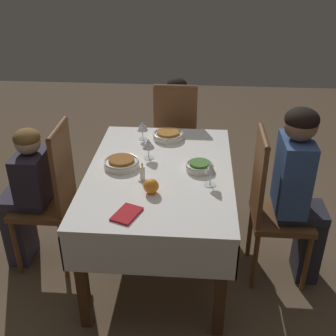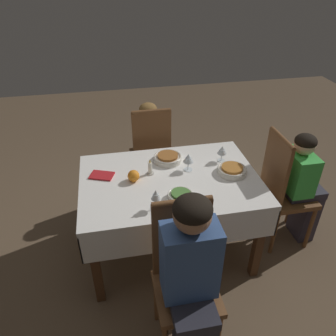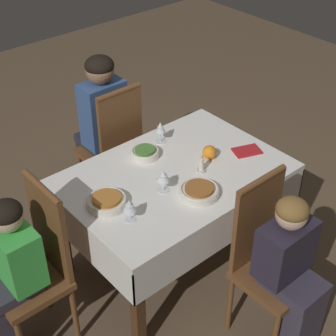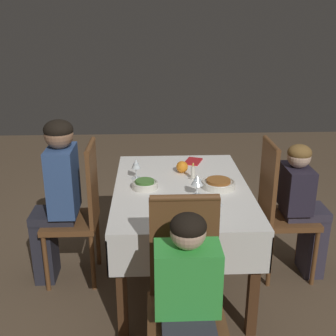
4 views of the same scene
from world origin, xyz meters
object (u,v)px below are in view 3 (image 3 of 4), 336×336
(dining_table, at_px, (174,186))
(chair_north, at_px, (267,256))
(person_child_green, at_px, (8,278))
(person_child_dark, at_px, (292,275))
(wine_glass_east, at_px, (130,206))
(candle_centerpiece, at_px, (201,165))
(wine_glass_north, at_px, (163,176))
(bowl_east, at_px, (107,201))
(orange_fruit, at_px, (209,152))
(person_adult_denim, at_px, (100,122))
(bowl_south, at_px, (145,153))
(bowl_north, at_px, (199,191))
(wine_glass_south, at_px, (160,128))
(napkin_red_folded, at_px, (247,151))
(chair_south, at_px, (114,145))
(chair_east, at_px, (38,263))

(dining_table, relative_size, chair_north, 1.29)
(person_child_green, relative_size, person_child_dark, 1.02)
(wine_glass_east, bearing_deg, chair_north, 132.37)
(candle_centerpiece, bearing_deg, wine_glass_north, -0.57)
(person_child_dark, distance_m, bowl_east, 1.05)
(chair_north, height_order, orange_fruit, chair_north)
(person_adult_denim, height_order, wine_glass_north, person_adult_denim)
(orange_fruit, bearing_deg, dining_table, -5.19)
(bowl_south, bearing_deg, bowl_north, 88.93)
(wine_glass_south, xyz_separation_m, wine_glass_north, (0.31, 0.40, -0.00))
(wine_glass_south, distance_m, candle_centerpiece, 0.41)
(person_child_dark, height_order, bowl_east, person_child_dark)
(chair_north, relative_size, bowl_east, 4.62)
(chair_north, relative_size, candle_centerpiece, 8.53)
(person_child_green, distance_m, napkin_red_folded, 1.59)
(wine_glass_north, height_order, candle_centerpiece, wine_glass_north)
(wine_glass_south, bearing_deg, dining_table, 63.53)
(chair_south, distance_m, bowl_south, 0.51)
(person_child_dark, relative_size, wine_glass_south, 6.76)
(wine_glass_north, bearing_deg, chair_north, 107.94)
(wine_glass_south, height_order, orange_fruit, wine_glass_south)
(bowl_south, relative_size, bowl_north, 0.77)
(orange_fruit, bearing_deg, person_adult_denim, -76.62)
(bowl_north, xyz_separation_m, napkin_red_folded, (-0.52, -0.12, -0.02))
(wine_glass_south, distance_m, wine_glass_north, 0.51)
(candle_centerpiece, bearing_deg, bowl_east, -10.06)
(bowl_south, bearing_deg, orange_fruit, 136.46)
(person_child_green, height_order, candle_centerpiece, person_child_green)
(person_adult_denim, bearing_deg, person_child_green, 35.57)
(wine_glass_north, bearing_deg, person_child_dark, 104.25)
(dining_table, xyz_separation_m, bowl_north, (0.03, 0.25, 0.12))
(person_child_green, relative_size, wine_glass_north, 7.26)
(napkin_red_folded, bearing_deg, bowl_east, -8.57)
(dining_table, relative_size, chair_east, 1.29)
(bowl_south, xyz_separation_m, wine_glass_south, (-0.18, -0.06, 0.08))
(chair_south, xyz_separation_m, wine_glass_north, (0.21, 0.79, 0.28))
(dining_table, height_order, wine_glass_north, wine_glass_north)
(chair_north, distance_m, bowl_south, 0.97)
(wine_glass_south, xyz_separation_m, bowl_east, (0.63, 0.29, -0.08))
(chair_north, bearing_deg, chair_south, 89.42)
(person_adult_denim, distance_m, candle_centerpiece, 0.96)
(bowl_north, bearing_deg, orange_fruit, -142.99)
(chair_south, xyz_separation_m, orange_fruit, (-0.21, 0.73, 0.22))
(person_child_dark, xyz_separation_m, bowl_north, (0.07, -0.63, 0.21))
(person_adult_denim, distance_m, bowl_north, 1.11)
(chair_south, bearing_deg, wine_glass_north, 74.90)
(wine_glass_east, height_order, orange_fruit, wine_glass_east)
(person_child_green, bearing_deg, wine_glass_north, 81.62)
(chair_east, bearing_deg, wine_glass_east, 65.21)
(chair_north, bearing_deg, chair_east, 141.69)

